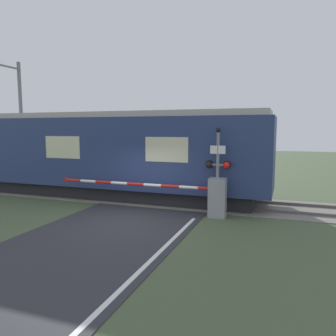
{
  "coord_description": "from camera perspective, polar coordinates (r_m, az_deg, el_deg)",
  "views": [
    {
      "loc": [
        4.94,
        -9.73,
        3.1
      ],
      "look_at": [
        0.69,
        2.12,
        1.61
      ],
      "focal_mm": 35.0,
      "sensor_mm": 36.0,
      "label": 1
    }
  ],
  "objects": [
    {
      "name": "signal_post",
      "position": [
        11.71,
        8.64,
        0.35
      ],
      "size": [
        0.92,
        0.26,
        3.17
      ],
      "color": "gray",
      "rests_on": "ground_plane"
    },
    {
      "name": "catenary_pole",
      "position": [
        21.27,
        -24.26,
        7.61
      ],
      "size": [
        0.2,
        1.9,
        6.96
      ],
      "color": "slate",
      "rests_on": "ground_plane"
    },
    {
      "name": "ground_plane",
      "position": [
        11.34,
        -7.01,
        -9.15
      ],
      "size": [
        80.0,
        80.0,
        0.0
      ],
      "primitive_type": "plane",
      "color": "#475638"
    },
    {
      "name": "crossing_barrier",
      "position": [
        11.8,
        5.97,
        -4.73
      ],
      "size": [
        6.73,
        0.44,
        1.4
      ],
      "color": "gray",
      "rests_on": "ground_plane"
    },
    {
      "name": "track_bed",
      "position": [
        14.5,
        -0.66,
        -5.49
      ],
      "size": [
        36.0,
        3.2,
        0.13
      ],
      "color": "slate",
      "rests_on": "ground_plane"
    },
    {
      "name": "train",
      "position": [
        16.13,
        -14.65,
        2.51
      ],
      "size": [
        17.44,
        2.96,
        3.84
      ],
      "color": "black",
      "rests_on": "ground_plane"
    }
  ]
}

